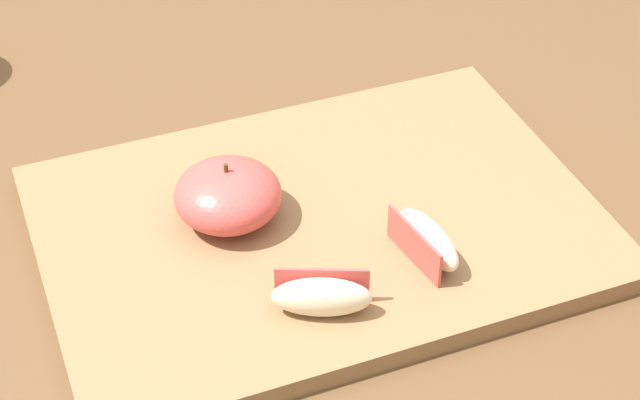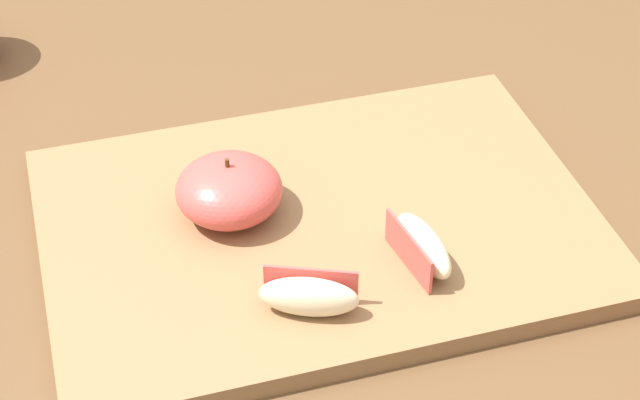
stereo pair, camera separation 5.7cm
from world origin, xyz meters
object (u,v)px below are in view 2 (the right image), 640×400
apple_wedge_middle (309,296)px  apple_wedge_front (422,246)px  cutting_board (320,227)px  apple_half_skin_up (229,190)px

apple_wedge_middle → apple_wedge_front: same height
cutting_board → apple_wedge_front: 0.09m
cutting_board → apple_wedge_front: bearing=-49.0°
apple_half_skin_up → cutting_board: bearing=-23.1°
apple_wedge_middle → apple_wedge_front: (0.10, 0.03, 0.00)m
cutting_board → apple_wedge_middle: (-0.04, -0.10, 0.02)m
apple_wedge_front → cutting_board: bearing=131.0°
apple_half_skin_up → apple_wedge_front: size_ratio=1.13×
cutting_board → apple_half_skin_up: (-0.07, 0.03, 0.03)m
apple_wedge_middle → apple_wedge_front: 0.10m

